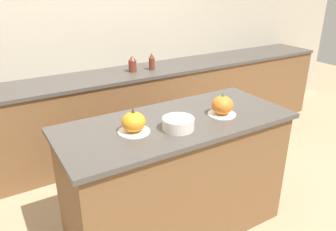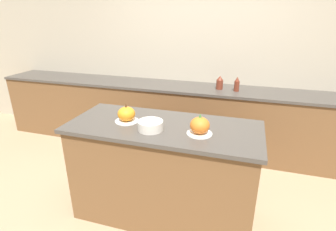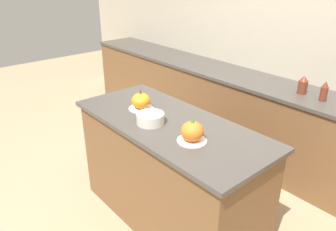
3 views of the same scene
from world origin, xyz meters
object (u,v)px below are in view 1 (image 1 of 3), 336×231
Objects in this scene: pumpkin_cake_right at (222,106)px; bottle_tall at (152,62)px; bottle_short at (132,64)px; mixing_bowl at (178,124)px; pumpkin_cake_left at (134,123)px.

pumpkin_cake_right is 1.47m from bottle_tall.
bottle_tall is at bearing -8.23° from bottle_short.
bottle_tall reaches higher than bottle_short.
bottle_short is at bearing 75.59° from mixing_bowl.
pumpkin_cake_right is 1.16× the size of bottle_short.
pumpkin_cake_left is 0.68m from pumpkin_cake_right.
pumpkin_cake_left is 0.29m from mixing_bowl.
pumpkin_cake_left reaches higher than bottle_short.
bottle_tall is 0.22m from bottle_short.
mixing_bowl is (-0.41, -0.04, -0.03)m from pumpkin_cake_right.
pumpkin_cake_left is at bearing 157.66° from mixing_bowl.
pumpkin_cake_right is 1.11× the size of bottle_tall.
bottle_tall is (0.89, 1.39, 0.00)m from pumpkin_cake_left.
bottle_short reaches higher than mixing_bowl.
bottle_tall is at bearing 67.73° from mixing_bowl.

